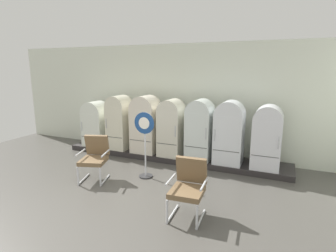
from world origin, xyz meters
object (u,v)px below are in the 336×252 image
at_px(refrigerator_4, 200,128).
at_px(armchair_right, 188,185).
at_px(refrigerator_6, 267,135).
at_px(refrigerator_1, 119,121).
at_px(refrigerator_0, 96,123).
at_px(sign_stand, 145,145).
at_px(refrigerator_2, 146,123).
at_px(refrigerator_5, 229,131).
at_px(armchair_left, 95,156).
at_px(refrigerator_3, 171,126).

xyz_separation_m(refrigerator_4, armchair_right, (0.58, -2.54, -0.42)).
bearing_deg(refrigerator_6, refrigerator_1, -179.52).
xyz_separation_m(refrigerator_0, sign_stand, (2.41, -1.33, -0.07)).
relative_size(refrigerator_4, armchair_right, 1.58).
xyz_separation_m(refrigerator_1, refrigerator_2, (0.86, 0.02, 0.01)).
relative_size(refrigerator_2, refrigerator_5, 1.02).
relative_size(armchair_left, sign_stand, 0.65).
distance_m(refrigerator_4, refrigerator_6, 1.65).
height_order(refrigerator_2, refrigerator_3, refrigerator_2).
xyz_separation_m(refrigerator_1, armchair_right, (3.03, -2.52, -0.43)).
height_order(refrigerator_0, refrigerator_3, refrigerator_3).
bearing_deg(armchair_left, refrigerator_0, 126.98).
bearing_deg(sign_stand, refrigerator_1, 139.45).
height_order(refrigerator_0, refrigerator_2, refrigerator_2).
height_order(refrigerator_3, refrigerator_6, refrigerator_3).
distance_m(refrigerator_1, sign_stand, 2.07).
distance_m(refrigerator_2, armchair_right, 3.37).
relative_size(armchair_left, armchair_right, 1.00).
height_order(refrigerator_5, sign_stand, refrigerator_5).
xyz_separation_m(refrigerator_6, sign_stand, (-2.53, -1.37, -0.16)).
xyz_separation_m(refrigerator_5, sign_stand, (-1.64, -1.33, -0.19)).
relative_size(refrigerator_6, sign_stand, 0.99).
relative_size(refrigerator_3, sign_stand, 1.01).
bearing_deg(refrigerator_5, refrigerator_2, 179.16).
height_order(refrigerator_2, sign_stand, refrigerator_2).
bearing_deg(refrigerator_6, refrigerator_2, -179.76).
xyz_separation_m(refrigerator_0, armchair_left, (1.42, -1.88, -0.30)).
relative_size(refrigerator_4, armchair_left, 1.58).
bearing_deg(refrigerator_1, refrigerator_5, -0.24).
distance_m(refrigerator_1, refrigerator_6, 4.09).
relative_size(refrigerator_5, refrigerator_6, 1.04).
bearing_deg(armchair_right, refrigerator_3, 118.65).
height_order(refrigerator_5, armchair_right, refrigerator_5).
distance_m(refrigerator_5, armchair_right, 2.55).
height_order(refrigerator_1, refrigerator_6, refrigerator_1).
height_order(refrigerator_3, armchair_left, refrigerator_3).
bearing_deg(refrigerator_2, sign_stand, -62.68).
height_order(refrigerator_4, refrigerator_5, refrigerator_5).
bearing_deg(refrigerator_2, refrigerator_6, 0.24).
relative_size(refrigerator_2, armchair_right, 1.61).
bearing_deg(sign_stand, armchair_left, -151.24).
bearing_deg(refrigerator_1, refrigerator_4, 0.49).
xyz_separation_m(refrigerator_3, refrigerator_5, (1.56, -0.02, 0.01)).
bearing_deg(refrigerator_3, refrigerator_5, -0.71).
relative_size(refrigerator_1, sign_stand, 1.03).
relative_size(refrigerator_6, armchair_left, 1.52).
bearing_deg(armchair_right, sign_stand, 141.15).
height_order(armchair_left, armchair_right, same).
distance_m(refrigerator_5, armchair_left, 3.26).
bearing_deg(refrigerator_3, refrigerator_4, 1.08).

